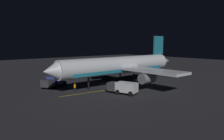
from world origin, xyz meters
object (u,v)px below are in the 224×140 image
object	(u,v)px
baggage_truck	(55,81)
traffic_cone_near_right	(117,93)
ground_crew_worker	(75,87)
traffic_cone_near_left	(93,84)
airliner	(121,66)
catering_truck	(123,88)

from	to	relation	value
baggage_truck	traffic_cone_near_right	world-z (taller)	baggage_truck
baggage_truck	ground_crew_worker	size ratio (longest dim) A/B	3.68
ground_crew_worker	traffic_cone_near_right	size ratio (longest dim) A/B	3.16
baggage_truck	traffic_cone_near_left	xyz separation A→B (m)	(-4.11, -7.17, -0.98)
baggage_truck	traffic_cone_near_left	world-z (taller)	baggage_truck
airliner	ground_crew_worker	xyz separation A→B (m)	(0.11, 11.85, -3.34)
airliner	traffic_cone_near_left	bearing A→B (deg)	59.51
baggage_truck	catering_truck	xyz separation A→B (m)	(-14.26, -6.62, -0.08)
traffic_cone_near_right	ground_crew_worker	bearing A→B (deg)	38.40
airliner	ground_crew_worker	distance (m)	12.32
baggage_truck	traffic_cone_near_right	xyz separation A→B (m)	(-13.49, -5.67, -0.98)
ground_crew_worker	traffic_cone_near_right	bearing A→B (deg)	-141.60
catering_truck	traffic_cone_near_left	world-z (taller)	catering_truck
ground_crew_worker	baggage_truck	bearing A→B (deg)	4.99
ground_crew_worker	traffic_cone_near_left	size ratio (longest dim) A/B	3.16
catering_truck	traffic_cone_near_right	distance (m)	1.51
traffic_cone_near_right	airliner	bearing A→B (deg)	-47.37
baggage_truck	catering_truck	bearing A→B (deg)	-155.12
baggage_truck	ground_crew_worker	world-z (taller)	baggage_truck
baggage_truck	ground_crew_worker	distance (m)	7.15
traffic_cone_near_left	airliner	bearing A→B (deg)	-120.49
traffic_cone_near_left	traffic_cone_near_right	size ratio (longest dim) A/B	1.00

